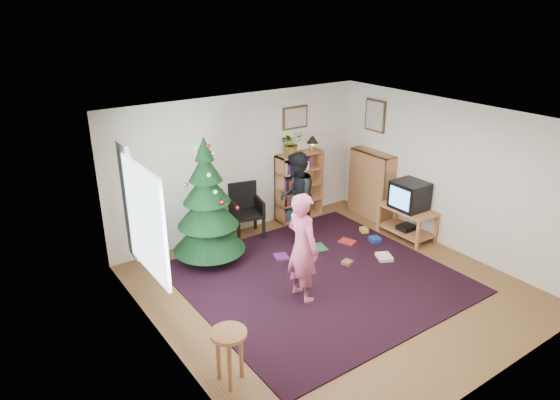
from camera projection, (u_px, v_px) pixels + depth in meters
floor at (331, 287)px, 7.39m from camera, size 5.00×5.00×0.00m
ceiling at (338, 121)px, 6.46m from camera, size 5.00×5.00×0.00m
wall_back at (242, 165)px, 8.82m from camera, size 5.00×0.02×2.50m
wall_front at (497, 289)px, 5.02m from camera, size 5.00×0.02×2.50m
wall_left at (165, 260)px, 5.59m from camera, size 0.02×5.00×2.50m
wall_right at (449, 176)px, 8.25m from camera, size 0.02×5.00×2.50m
rug at (318, 278)px, 7.62m from camera, size 3.80×3.60×0.02m
window_pane at (146, 221)px, 5.97m from camera, size 0.04×1.20×1.40m
curtain at (129, 202)px, 6.53m from camera, size 0.06×0.35×1.60m
picture_back at (295, 118)px, 9.16m from camera, size 0.55×0.03×0.42m
picture_right at (375, 116)px, 9.31m from camera, size 0.03×0.50×0.60m
christmas_tree at (208, 212)px, 7.82m from camera, size 1.15×1.15×2.09m
bookshelf_back at (299, 185)px, 9.54m from camera, size 0.95×0.30×1.30m
bookshelf_right at (371, 184)px, 9.60m from camera, size 0.30×0.95×1.30m
tv_stand at (407, 220)px, 8.86m from camera, size 0.54×0.97×0.55m
crt_tv at (410, 195)px, 8.69m from camera, size 0.52×0.56×0.49m
armchair at (244, 208)px, 8.89m from camera, size 0.63×0.63×0.95m
stool at (229, 343)px, 5.38m from camera, size 0.40×0.40×0.67m
person_standing at (303, 247)px, 6.85m from camera, size 0.40×0.59×1.60m
person_by_chair at (296, 197)px, 8.60m from camera, size 0.97×0.97×1.59m
potted_plant at (291, 143)px, 9.11m from camera, size 0.43×0.38×0.45m
table_lamp at (313, 140)px, 9.39m from camera, size 0.23×0.23×0.30m
floor_clutter at (346, 248)px, 8.49m from camera, size 2.00×1.19×0.08m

